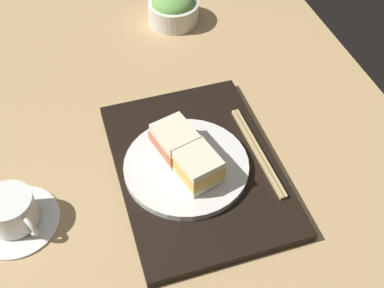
# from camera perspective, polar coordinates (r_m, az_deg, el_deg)

# --- Properties ---
(ground_plane) EXTENTS (1.40, 1.00, 0.03)m
(ground_plane) POSITION_cam_1_polar(r_m,az_deg,el_deg) (0.87, -4.46, -4.23)
(ground_plane) COLOR tan
(serving_tray) EXTENTS (0.38, 0.27, 0.02)m
(serving_tray) POSITION_cam_1_polar(r_m,az_deg,el_deg) (0.85, 0.55, -2.75)
(serving_tray) COLOR black
(serving_tray) RESTS_ON ground_plane
(sandwich_plate) EXTENTS (0.22, 0.22, 0.01)m
(sandwich_plate) POSITION_cam_1_polar(r_m,az_deg,el_deg) (0.84, -0.67, -2.60)
(sandwich_plate) COLOR silver
(sandwich_plate) RESTS_ON serving_tray
(sandwich_near) EXTENTS (0.08, 0.08, 0.05)m
(sandwich_near) POSITION_cam_1_polar(r_m,az_deg,el_deg) (0.79, 0.65, -2.67)
(sandwich_near) COLOR #EFE5C1
(sandwich_near) RESTS_ON sandwich_plate
(sandwich_far) EXTENTS (0.09, 0.08, 0.05)m
(sandwich_far) POSITION_cam_1_polar(r_m,az_deg,el_deg) (0.83, -1.98, 0.33)
(sandwich_far) COLOR #EFE5C1
(sandwich_far) RESTS_ON sandwich_plate
(salad_bowl) EXTENTS (0.12, 0.12, 0.08)m
(salad_bowl) POSITION_cam_1_polar(r_m,az_deg,el_deg) (1.18, -2.19, 15.59)
(salad_bowl) COLOR silver
(salad_bowl) RESTS_ON ground_plane
(chopsticks_pair) EXTENTS (0.21, 0.02, 0.01)m
(chopsticks_pair) POSITION_cam_1_polar(r_m,az_deg,el_deg) (0.87, 7.68, -0.85)
(chopsticks_pair) COLOR tan
(chopsticks_pair) RESTS_ON serving_tray
(coffee_cup) EXTENTS (0.14, 0.14, 0.06)m
(coffee_cup) POSITION_cam_1_polar(r_m,az_deg,el_deg) (0.83, -20.22, -7.59)
(coffee_cup) COLOR white
(coffee_cup) RESTS_ON ground_plane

